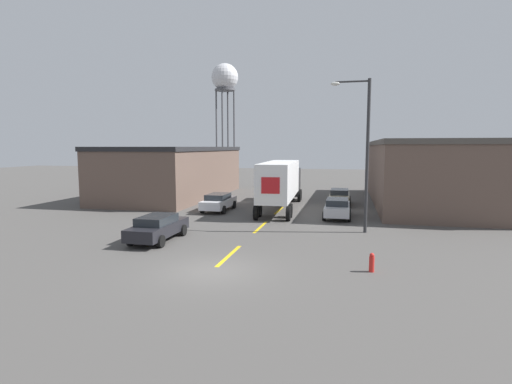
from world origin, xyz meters
The scene contains 12 objects.
ground_plane centered at (0.00, 0.00, 0.00)m, with size 160.00×160.00×0.00m, color #4C4947.
road_centerline centered at (0.00, 9.50, 0.00)m, with size 0.20×18.01×0.01m.
warehouse_left centered at (-12.29, 23.17, 2.63)m, with size 9.05×19.07×5.24m.
warehouse_right centered at (12.72, 23.34, 2.90)m, with size 9.91×22.10×5.80m.
semi_truck centered at (0.02, 17.66, 2.37)m, with size 3.18×13.47×4.01m.
parked_car_right_mid centered at (4.79, 14.15, 0.77)m, with size 1.97×4.66×1.43m.
parked_car_left_far centered at (-4.79, 15.23, 0.77)m, with size 1.97×4.66×1.43m.
parked_car_right_far centered at (4.79, 21.03, 0.77)m, with size 1.97×4.66×1.43m.
parked_car_left_near centered at (-4.79, 4.50, 0.77)m, with size 1.97×4.66×1.43m.
water_tower centered at (-16.19, 53.50, 16.99)m, with size 4.73×4.73×19.84m.
street_lamp centered at (6.37, 9.33, 5.27)m, with size 2.36×0.32×9.24m.
fire_hydrant centered at (6.57, 1.36, 0.40)m, with size 0.22×0.22×0.81m.
Camera 1 is at (5.52, -15.62, 5.23)m, focal length 28.00 mm.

